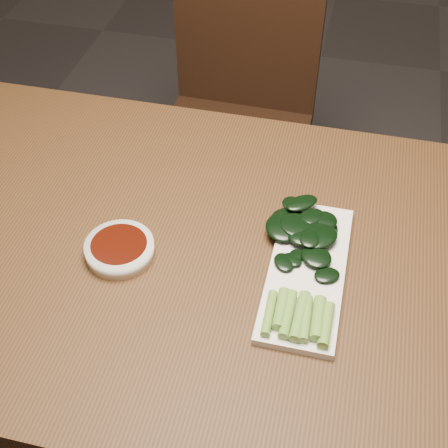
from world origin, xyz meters
TOP-DOWN VIEW (x-y plane):
  - ground at (0.00, 0.00)m, footprint 6.00×6.00m
  - table at (0.00, 0.00)m, footprint 1.40×0.80m
  - chair_far at (-0.15, 0.77)m, footprint 0.43×0.43m
  - sauce_bowl at (-0.17, -0.05)m, footprint 0.12×0.12m
  - serving_plate at (0.14, -0.02)m, footprint 0.12×0.32m
  - gai_lan at (0.13, 0.00)m, footprint 0.15×0.32m

SIDE VIEW (x-z plane):
  - ground at x=0.00m, z-range 0.00..0.00m
  - chair_far at x=-0.15m, z-range 0.04..0.93m
  - table at x=0.00m, z-range 0.30..1.05m
  - serving_plate at x=0.14m, z-range 0.75..0.76m
  - sauce_bowl at x=-0.17m, z-range 0.75..0.78m
  - gai_lan at x=0.13m, z-range 0.76..0.79m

